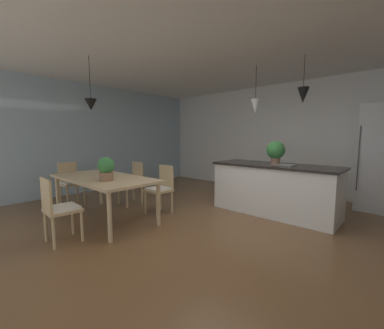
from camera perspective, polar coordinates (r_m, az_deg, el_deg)
ground_plane at (r=3.75m, az=6.33°, el=-15.59°), size 10.00×8.40×0.04m
ceiling_slab at (r=3.74m, az=6.92°, el=27.96°), size 10.00×8.40×0.12m
wall_back_kitchen at (r=6.41m, az=24.03°, el=5.55°), size 10.00×0.12×2.70m
window_wall_left_glazing at (r=6.72m, az=-22.86°, el=5.62°), size 0.06×8.40×2.70m
dining_table at (r=4.34m, az=-20.12°, el=-3.55°), size 2.02×0.99×0.72m
chair_near_right at (r=3.64m, az=-28.89°, el=-8.85°), size 0.42×0.42×0.87m
chair_window_end at (r=5.61m, az=-26.60°, el=-3.60°), size 0.41×0.41×0.87m
chair_far_left at (r=5.18m, az=-13.87°, el=-3.89°), size 0.43×0.43×0.87m
chair_far_right at (r=4.47m, az=-7.34°, el=-5.39°), size 0.42×0.42×0.87m
kitchen_island at (r=4.66m, az=18.76°, el=-5.33°), size 2.18×0.84×0.91m
refrigerator at (r=5.71m, az=38.20°, el=1.14°), size 0.73×0.67×1.99m
pendant_over_table at (r=4.46m, az=-22.69°, el=12.89°), size 0.20×0.20×0.87m
pendant_over_island_main at (r=4.79m, az=14.65°, el=13.12°), size 0.18×0.18×0.87m
pendant_over_island_aux at (r=4.47m, az=24.65°, el=14.59°), size 0.18×0.18×0.76m
potted_plant_on_island at (r=4.58m, az=19.08°, el=3.04°), size 0.32×0.32×0.42m
potted_plant_on_table at (r=3.91m, az=-19.54°, el=-0.81°), size 0.25×0.25×0.36m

